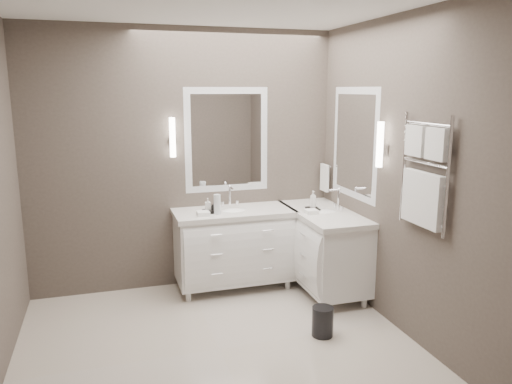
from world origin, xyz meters
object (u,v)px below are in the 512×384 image
object	(u,v)px
towel_ladder	(424,180)
waste_bin	(323,321)
vanity_back	(234,244)
vanity_right	(323,245)

from	to	relation	value
towel_ladder	waste_bin	world-z (taller)	towel_ladder
vanity_back	towel_ladder	bearing A→B (deg)	-55.90
vanity_back	vanity_right	distance (m)	0.93
towel_ladder	vanity_back	bearing A→B (deg)	124.10
vanity_back	waste_bin	xyz separation A→B (m)	(0.45, -1.26, -0.36)
vanity_back	vanity_right	size ratio (longest dim) A/B	1.00
vanity_back	towel_ladder	distance (m)	2.16
vanity_back	vanity_right	bearing A→B (deg)	-20.38
vanity_right	towel_ladder	distance (m)	1.60
vanity_back	vanity_right	world-z (taller)	same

